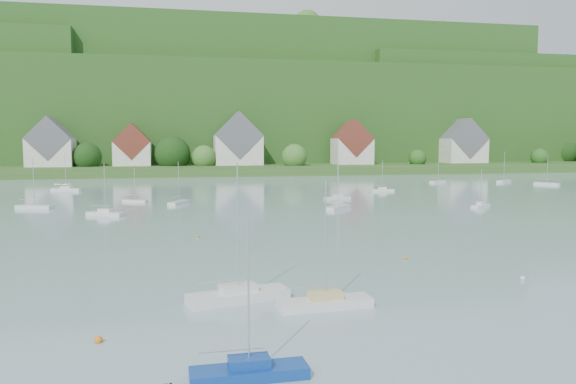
# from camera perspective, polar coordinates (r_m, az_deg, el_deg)

# --- Properties ---
(far_shore_strip) EXTENTS (600.00, 60.00, 3.00)m
(far_shore_strip) POSITION_cam_1_polar(r_m,az_deg,el_deg) (202.53, -6.90, 2.50)
(far_shore_strip) COLOR #294C1C
(far_shore_strip) RESTS_ON ground
(forested_ridge) EXTENTS (620.00, 181.22, 69.89)m
(forested_ridge) POSITION_cam_1_polar(r_m,az_deg,el_deg) (270.98, -7.99, 7.71)
(forested_ridge) COLOR #174315
(forested_ridge) RESTS_ON ground
(village_building_0) EXTENTS (14.00, 10.40, 16.00)m
(village_building_0) POSITION_cam_1_polar(r_m,az_deg,el_deg) (192.81, -23.19, 4.36)
(village_building_0) COLOR beige
(village_building_0) RESTS_ON far_shore_strip
(village_building_1) EXTENTS (12.00, 9.36, 14.00)m
(village_building_1) POSITION_cam_1_polar(r_m,az_deg,el_deg) (191.27, -15.69, 4.35)
(village_building_1) COLOR beige
(village_building_1) RESTS_ON far_shore_strip
(village_building_2) EXTENTS (16.00, 11.44, 18.00)m
(village_building_2) POSITION_cam_1_polar(r_m,az_deg,el_deg) (190.80, -5.15, 4.98)
(village_building_2) COLOR beige
(village_building_2) RESTS_ON far_shore_strip
(village_building_3) EXTENTS (13.00, 10.40, 15.50)m
(village_building_3) POSITION_cam_1_polar(r_m,az_deg,el_deg) (197.20, 6.59, 4.73)
(village_building_3) COLOR beige
(village_building_3) RESTS_ON far_shore_strip
(village_building_4) EXTENTS (15.00, 10.40, 16.50)m
(village_building_4) POSITION_cam_1_polar(r_m,az_deg,el_deg) (218.79, 17.59, 4.62)
(village_building_4) COLOR beige
(village_building_4) RESTS_ON far_shore_strip
(near_sailboat_0) EXTENTS (7.48, 3.74, 9.72)m
(near_sailboat_0) POSITION_cam_1_polar(r_m,az_deg,el_deg) (39.74, -5.13, -10.44)
(near_sailboat_0) COLOR silver
(near_sailboat_0) RESTS_ON ground
(near_sailboat_1) EXTENTS (5.65, 1.70, 7.58)m
(near_sailboat_1) POSITION_cam_1_polar(r_m,az_deg,el_deg) (27.66, -4.03, -17.77)
(near_sailboat_1) COLOR navy
(near_sailboat_1) RESTS_ON ground
(near_sailboat_2) EXTENTS (6.54, 2.32, 8.66)m
(near_sailboat_2) POSITION_cam_1_polar(r_m,az_deg,el_deg) (38.19, 3.82, -11.14)
(near_sailboat_2) COLOR silver
(near_sailboat_2) RESTS_ON ground
(mooring_buoy_0) EXTENTS (0.48, 0.48, 0.48)m
(mooring_buoy_0) POSITION_cam_1_polar(r_m,az_deg,el_deg) (33.86, -18.88, -14.41)
(mooring_buoy_0) COLOR orange
(mooring_buoy_0) RESTS_ON ground
(mooring_buoy_1) EXTENTS (0.42, 0.42, 0.42)m
(mooring_buoy_1) POSITION_cam_1_polar(r_m,az_deg,el_deg) (49.37, 22.94, -8.31)
(mooring_buoy_1) COLOR silver
(mooring_buoy_1) RESTS_ON ground
(mooring_buoy_2) EXTENTS (0.38, 0.38, 0.38)m
(mooring_buoy_2) POSITION_cam_1_polar(r_m,az_deg,el_deg) (54.30, 11.94, -6.78)
(mooring_buoy_2) COLOR orange
(mooring_buoy_2) RESTS_ON ground
(mooring_buoy_3) EXTENTS (0.38, 0.38, 0.38)m
(mooring_buoy_3) POSITION_cam_1_polar(r_m,az_deg,el_deg) (65.87, -9.25, -4.61)
(mooring_buoy_3) COLOR orange
(mooring_buoy_3) RESTS_ON ground
(far_sailboat_cluster) EXTENTS (192.51, 70.29, 8.71)m
(far_sailboat_cluster) POSITION_cam_1_polar(r_m,az_deg,el_deg) (117.75, -1.21, -0.01)
(far_sailboat_cluster) COLOR silver
(far_sailboat_cluster) RESTS_ON ground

